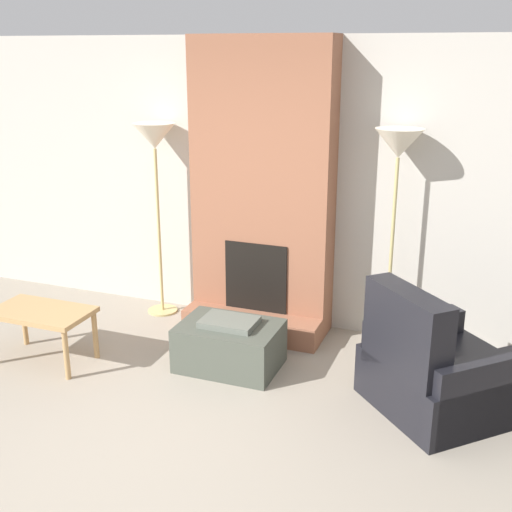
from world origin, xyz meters
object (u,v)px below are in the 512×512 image
Objects in this scene: side_table at (42,317)px; ottoman at (230,345)px; floor_lamp_left at (155,147)px; floor_lamp_right at (398,157)px; armchair at (435,374)px.

ottoman is at bearing 16.83° from side_table.
floor_lamp_left is (0.40, 1.28, 1.23)m from side_table.
floor_lamp_right reaches higher than side_table.
side_table is 0.43× the size of floor_lamp_right.
side_table is at bearing 52.77° from armchair.
armchair reaches higher than ottoman.
floor_lamp_left reaches higher than ottoman.
side_table reaches higher than ottoman.
armchair is 0.70× the size of floor_lamp_left.
floor_lamp_left is at bearing 180.00° from floor_lamp_right.
side_table is (-3.10, -0.37, 0.12)m from armchair.
floor_lamp_left is at bearing 27.36° from armchair.
armchair is 3.15m from floor_lamp_left.
armchair is at bearing -18.57° from floor_lamp_left.
side_table is 1.82m from floor_lamp_left.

